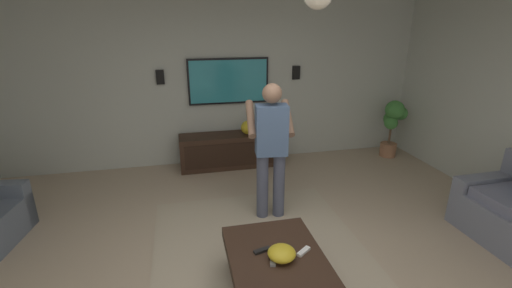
% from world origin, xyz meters
% --- Properties ---
extents(ground_plane, '(8.13, 8.13, 0.00)m').
position_xyz_m(ground_plane, '(0.00, 0.00, 0.00)').
color(ground_plane, tan).
extents(wall_back_tv, '(0.10, 6.98, 2.80)m').
position_xyz_m(wall_back_tv, '(3.12, 0.00, 1.40)').
color(wall_back_tv, '#B2B7AD').
rests_on(wall_back_tv, ground).
extents(area_rug, '(3.19, 2.19, 0.01)m').
position_xyz_m(area_rug, '(0.08, -0.08, 0.01)').
color(area_rug, tan).
rests_on(area_rug, ground).
extents(coffee_table, '(1.00, 0.80, 0.40)m').
position_xyz_m(coffee_table, '(-0.12, -0.08, 0.30)').
color(coffee_table, '#332116').
rests_on(coffee_table, ground).
extents(media_console, '(0.45, 1.70, 0.55)m').
position_xyz_m(media_console, '(2.78, -0.16, 0.28)').
color(media_console, '#332116').
rests_on(media_console, ground).
extents(tv, '(0.05, 1.30, 0.73)m').
position_xyz_m(tv, '(3.02, -0.16, 1.37)').
color(tv, black).
extents(person_standing, '(0.58, 0.58, 1.64)m').
position_xyz_m(person_standing, '(1.14, -0.37, 0.93)').
color(person_standing, '#4C5166').
rests_on(person_standing, ground).
extents(potted_plant_tall, '(0.47, 0.41, 1.02)m').
position_xyz_m(potted_plant_tall, '(2.61, -2.96, 0.63)').
color(potted_plant_tall, '#9E6B4C').
rests_on(potted_plant_tall, ground).
extents(bowl, '(0.24, 0.24, 0.11)m').
position_xyz_m(bowl, '(-0.19, -0.11, 0.45)').
color(bowl, gold).
rests_on(bowl, coffee_table).
extents(remote_white, '(0.12, 0.15, 0.02)m').
position_xyz_m(remote_white, '(-0.16, -0.32, 0.41)').
color(remote_white, white).
rests_on(remote_white, coffee_table).
extents(remote_black, '(0.08, 0.16, 0.02)m').
position_xyz_m(remote_black, '(-0.07, 0.03, 0.41)').
color(remote_black, black).
rests_on(remote_black, coffee_table).
extents(remote_grey, '(0.16, 0.08, 0.02)m').
position_xyz_m(remote_grey, '(-0.21, -0.03, 0.41)').
color(remote_grey, slate).
rests_on(remote_grey, coffee_table).
extents(vase_round, '(0.22, 0.22, 0.22)m').
position_xyz_m(vase_round, '(2.74, -0.41, 0.66)').
color(vase_round, gold).
rests_on(vase_round, media_console).
extents(wall_speaker_left, '(0.06, 0.12, 0.22)m').
position_xyz_m(wall_speaker_left, '(3.04, -1.30, 1.47)').
color(wall_speaker_left, black).
extents(wall_speaker_right, '(0.06, 0.12, 0.22)m').
position_xyz_m(wall_speaker_right, '(3.04, 0.89, 1.47)').
color(wall_speaker_right, black).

